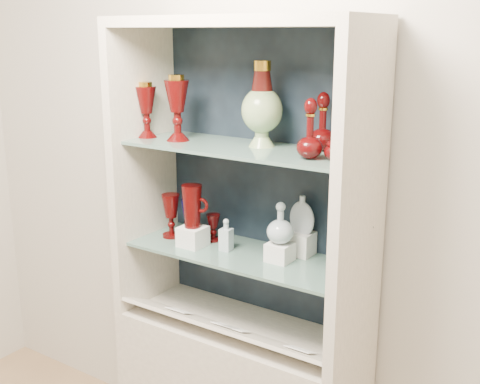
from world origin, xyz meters
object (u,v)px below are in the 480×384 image
Objects in this scene: clear_square_bottle at (226,235)px; cameo_medallion at (358,225)px; ruby_pitcher at (192,206)px; pedestal_lamp_right at (177,108)px; cobalt_goblet at (189,219)px; ruby_decanter_a at (310,125)px; clear_round_decanter at (280,224)px; pedestal_lamp_left at (146,110)px; flat_flask at (302,214)px; enamel_urn at (262,104)px; ruby_goblet_tall at (171,216)px; lidded_bowl at (335,148)px; ruby_goblet_small at (213,228)px; ruby_decanter_b at (323,120)px.

cameo_medallion is (0.51, 0.09, 0.11)m from clear_square_bottle.
ruby_pitcher reaches higher than clear_square_bottle.
cobalt_goblet is (0.00, 0.06, -0.47)m from pedestal_lamp_right.
ruby_decanter_a is at bearing -6.63° from clear_square_bottle.
clear_round_decanter is 0.29m from cameo_medallion.
pedestal_lamp_left reaches higher than flat_flask.
pedestal_lamp_left is at bearing -176.59° from pedestal_lamp_right.
pedestal_lamp_left is 0.50m from enamel_urn.
pedestal_lamp_left reaches higher than ruby_goblet_tall.
clear_round_decanter is (0.11, -0.04, -0.43)m from enamel_urn.
lidded_bowl is 0.32m from cameo_medallion.
enamel_urn is at bearing 9.92° from pedestal_lamp_left.
pedestal_lamp_left is 1.97× the size of ruby_goblet_small.
enamel_urn reaches higher than pedestal_lamp_left.
lidded_bowl is (0.68, -0.01, -0.09)m from pedestal_lamp_right.
flat_flask is at bearing -174.77° from cameo_medallion.
ruby_decanter_b is at bearing 17.89° from clear_square_bottle.
cameo_medallion is at bearing 66.53° from lidded_bowl.
flat_flask is (-0.11, 0.17, -0.37)m from ruby_decanter_a.
cameo_medallion reaches higher than clear_round_decanter.
ruby_decanter_a is at bearing -1.39° from pedestal_lamp_left.
ruby_pitcher is at bearing -163.44° from ruby_decanter_b.
pedestal_lamp_left reaches higher than ruby_pitcher.
pedestal_lamp_left is 0.71× the size of enamel_urn.
cameo_medallion is (0.39, 0.03, -0.41)m from enamel_urn.
lidded_bowl is 0.67m from ruby_pitcher.
cameo_medallion is (0.16, -0.02, -0.36)m from ruby_decanter_b.
ruby_decanter_a reaches higher than ruby_decanter_b.
ruby_decanter_a reaches higher than ruby_goblet_tall.
ruby_goblet_small is 0.40m from flat_flask.
pedestal_lamp_left is at bearing -179.82° from lidded_bowl.
clear_square_bottle is (0.28, -0.01, -0.03)m from ruby_goblet_tall.
pedestal_lamp_right is at bearing -167.23° from enamel_urn.
clear_round_decanter is (-0.23, 0.04, -0.32)m from lidded_bowl.
enamel_urn is at bearing -0.42° from ruby_goblet_small.
ruby_decanter_b reaches higher than clear_square_bottle.
ruby_decanter_a is at bearing -79.14° from ruby_decanter_b.
flat_flask is 0.24m from cameo_medallion.
clear_round_decanter is at bearing -152.55° from cameo_medallion.
pedestal_lamp_right reaches higher than ruby_goblet_tall.
ruby_decanter_b is (0.22, 0.05, -0.05)m from enamel_urn.
ruby_decanter_b is 0.37m from flat_flask.
pedestal_lamp_right is at bearing 179.45° from lidded_bowl.
clear_round_decanter is (0.34, -0.04, 0.09)m from ruby_goblet_small.
ruby_decanter_b is 1.46× the size of clear_round_decanter.
flat_flask is (0.15, 0.06, -0.41)m from enamel_urn.
ruby_decanter_a reaches higher than ruby_pitcher.
enamel_urn is at bearing -167.10° from ruby_decanter_b.
ruby_goblet_small is at bearing 17.88° from ruby_goblet_tall.
ruby_decanter_a reaches higher than clear_round_decanter.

